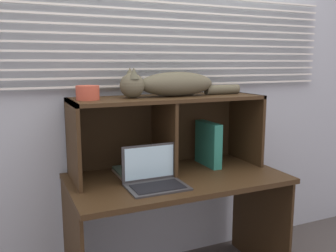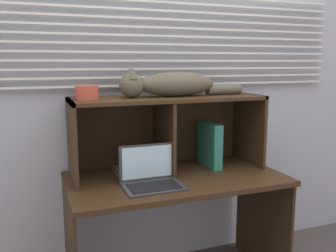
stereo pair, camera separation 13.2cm
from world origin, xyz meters
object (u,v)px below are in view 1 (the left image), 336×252
binder_upright (208,144)px  book_stack (133,172)px  small_basket (88,93)px  cat (171,84)px  laptop (154,178)px

binder_upright → book_stack: size_ratio=1.07×
small_basket → cat: bearing=-0.0°
cat → laptop: 0.58m
cat → small_basket: 0.50m
cat → small_basket: size_ratio=6.23×
small_basket → laptop: bearing=-38.3°
small_basket → binder_upright: bearing=0.0°
cat → binder_upright: bearing=0.0°
cat → book_stack: cat is taller
book_stack → small_basket: bearing=-179.1°
laptop → small_basket: bearing=141.7°
binder_upright → small_basket: small_basket is taller
cat → binder_upright: (0.27, 0.00, -0.39)m
binder_upright → cat: bearing=-180.0°
cat → book_stack: bearing=179.1°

